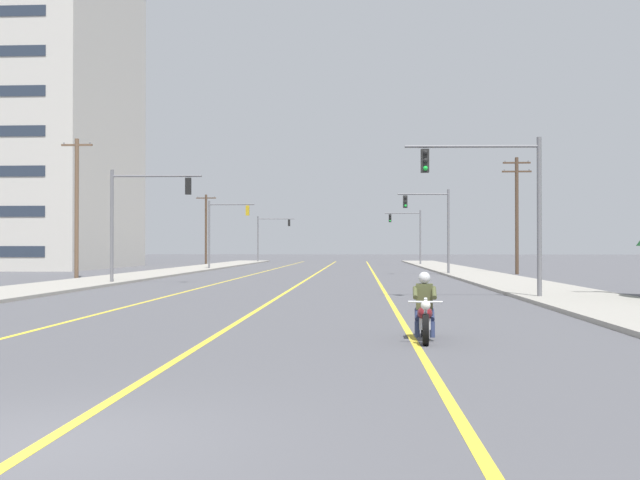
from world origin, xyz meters
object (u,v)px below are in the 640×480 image
Objects in this scene: traffic_signal_near_right at (500,192)px; traffic_signal_near_left at (138,208)px; motorcycle_with_rider at (425,313)px; traffic_signal_mid_right at (434,219)px; traffic_signal_far_left at (269,232)px; utility_pole_left_near at (77,206)px; utility_pole_right_far at (517,211)px; traffic_signal_far_right at (410,229)px; utility_pole_left_far at (206,228)px; traffic_signal_mid_left at (222,225)px.

traffic_signal_near_left is at bearing 148.69° from traffic_signal_near_right.
traffic_signal_mid_right reaches higher than motorcycle_with_rider.
traffic_signal_far_left is 0.69× the size of utility_pole_left_near.
traffic_signal_far_left is at bearing 111.86° from traffic_signal_mid_right.
utility_pole_right_far is (6.35, 26.20, 0.57)m from traffic_signal_near_right.
motorcycle_with_rider is at bearing -105.07° from utility_pole_right_far.
traffic_signal_far_right is 0.69× the size of utility_pole_left_near.
utility_pole_right_far reaches higher than utility_pole_left_far.
traffic_signal_mid_left is 19.77m from utility_pole_left_near.
traffic_signal_far_left is 15.00m from utility_pole_left_far.
traffic_signal_mid_right is (0.08, 24.52, -0.09)m from traffic_signal_near_right.
traffic_signal_far_left is 48.25m from utility_pole_right_far.
utility_pole_left_far reaches higher than traffic_signal_near_right.
utility_pole_right_far is at bearing 76.38° from traffic_signal_near_right.
utility_pole_right_far reaches higher than traffic_signal_near_left.
utility_pole_left_near reaches higher than traffic_signal_far_left.
motorcycle_with_rider is 0.35× the size of traffic_signal_near_left.
traffic_signal_near_left is 1.00× the size of traffic_signal_mid_right.
utility_pole_left_near is (-23.78, -36.20, 0.62)m from traffic_signal_far_right.
utility_pole_left_far is (-23.38, 0.83, 0.22)m from traffic_signal_far_right.
utility_pole_left_near is 1.03× the size of utility_pole_right_far.
traffic_signal_mid_left is at bearing 90.73° from traffic_signal_near_left.
utility_pole_right_far is (10.32, 38.34, 4.10)m from motorcycle_with_rider.
utility_pole_right_far is (5.91, -27.19, 0.64)m from traffic_signal_far_right.
motorcycle_with_rider is at bearing -74.21° from traffic_signal_mid_left.
traffic_signal_mid_right is 28.88m from traffic_signal_far_right.
motorcycle_with_rider is 0.27× the size of utility_pole_left_far.
traffic_signal_mid_left is (-13.64, 48.24, 3.47)m from motorcycle_with_rider.
motorcycle_with_rider is 0.35× the size of traffic_signal_mid_right.
utility_pole_left_far is (-22.95, 54.22, 0.15)m from traffic_signal_near_right.
motorcycle_with_rider is at bearing -96.31° from traffic_signal_mid_right.
utility_pole_left_near is (-23.35, 17.19, 0.55)m from traffic_signal_near_right.
utility_pole_right_far is (6.27, 1.69, 0.66)m from traffic_signal_mid_right.
utility_pole_left_near is (-6.06, 6.68, 0.56)m from traffic_signal_near_left.
utility_pole_right_far is 40.54m from utility_pole_left_far.
traffic_signal_mid_right is at bearing 89.81° from traffic_signal_near_right.
traffic_signal_far_left is (-17.44, 68.17, -0.01)m from traffic_signal_near_right.
motorcycle_with_rider is 0.25× the size of utility_pole_right_far.
traffic_signal_far_left is 51.33m from utility_pole_left_near.
utility_pole_left_near reaches higher than traffic_signal_mid_left.
motorcycle_with_rider is 0.35× the size of traffic_signal_far_left.
traffic_signal_near_right is at bearing -31.31° from traffic_signal_near_left.
traffic_signal_far_left is at bearing 104.35° from traffic_signal_near_right.
traffic_signal_near_left is (-17.29, 10.51, -0.01)m from traffic_signal_near_right.
traffic_signal_near_right is 58.88m from utility_pole_left_far.
traffic_signal_near_right is 29.00m from utility_pole_left_near.
traffic_signal_mid_left is 18.89m from utility_pole_left_far.
traffic_signal_near_left and traffic_signal_mid_right have the same top height.
traffic_signal_far_right is at bearing 43.76° from traffic_signal_mid_left.
traffic_signal_far_right is 27.83m from utility_pole_right_far.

